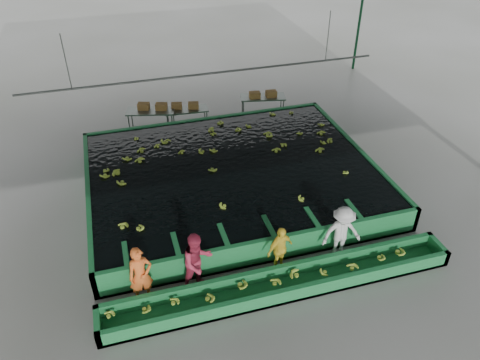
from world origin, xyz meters
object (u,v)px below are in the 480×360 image
object	(u,v)px
worker_a	(141,275)
box_stack_mid	(185,108)
worker_c	(280,249)
box_stack_right	(263,97)
box_stack_left	(153,109)
worker_b	(197,262)
flotation_tank	(232,177)
packing_table_left	(152,120)
sorting_trough	(282,284)
packing_table_mid	(187,118)
packing_table_right	(263,106)
worker_d	(342,233)

from	to	relation	value
worker_a	box_stack_mid	distance (m)	9.91
worker_a	worker_c	size ratio (longest dim) A/B	1.16
box_stack_mid	box_stack_right	distance (m)	3.58
worker_a	box_stack_left	world-z (taller)	worker_a
worker_a	worker_b	distance (m)	1.52
flotation_tank	packing_table_left	world-z (taller)	packing_table_left
sorting_trough	packing_table_mid	world-z (taller)	packing_table_mid
sorting_trough	box_stack_right	xyz separation A→B (m)	(2.90, 10.24, 0.67)
flotation_tank	sorting_trough	world-z (taller)	flotation_tank
worker_a	box_stack_right	distance (m)	11.51
sorting_trough	packing_table_right	xyz separation A→B (m)	(2.93, 10.31, 0.21)
flotation_tank	packing_table_left	xyz separation A→B (m)	(-2.17, 5.21, 0.02)
sorting_trough	packing_table_mid	bearing A→B (deg)	93.65
worker_b	box_stack_mid	xyz separation A→B (m)	(1.50, 9.44, -0.09)
worker_a	worker_b	xyz separation A→B (m)	(1.52, 0.00, 0.05)
worker_c	packing_table_right	world-z (taller)	worker_c
worker_b	worker_d	xyz separation A→B (m)	(4.28, 0.00, -0.04)
worker_a	packing_table_mid	size ratio (longest dim) A/B	0.95
worker_b	worker_c	size ratio (longest dim) A/B	1.23
packing_table_mid	box_stack_mid	xyz separation A→B (m)	(-0.03, 0.09, 0.43)
packing_table_left	worker_d	bearing A→B (deg)	-65.81
worker_d	worker_c	bearing A→B (deg)	-174.29
worker_d	box_stack_mid	world-z (taller)	worker_d
worker_c	flotation_tank	bearing A→B (deg)	71.48
worker_c	packing_table_right	xyz separation A→B (m)	(2.72, 9.51, -0.31)
worker_a	box_stack_right	world-z (taller)	worker_a
box_stack_left	worker_b	bearing A→B (deg)	-90.68
box_stack_right	sorting_trough	bearing A→B (deg)	-105.84
packing_table_right	worker_c	bearing A→B (deg)	-105.99
box_stack_left	box_stack_right	distance (m)	4.97
flotation_tank	packing_table_right	distance (m)	5.97
box_stack_mid	worker_d	bearing A→B (deg)	-73.58
worker_b	worker_c	bearing A→B (deg)	-19.45
worker_d	box_stack_right	bearing A→B (deg)	90.89
packing_table_mid	box_stack_mid	distance (m)	0.44
packing_table_mid	flotation_tank	bearing A→B (deg)	-82.70
worker_c	box_stack_mid	xyz separation A→B (m)	(-0.87, 9.44, 0.09)
worker_c	box_stack_right	size ratio (longest dim) A/B	1.23
packing_table_right	box_stack_left	size ratio (longest dim) A/B	1.62
packing_table_mid	box_stack_left	bearing A→B (deg)	169.94
box_stack_left	box_stack_mid	bearing A→B (deg)	-6.53
packing_table_left	box_stack_mid	xyz separation A→B (m)	(1.49, -0.07, 0.39)
worker_d	box_stack_right	world-z (taller)	worker_d
worker_b	packing_table_left	world-z (taller)	worker_b
worker_a	box_stack_mid	world-z (taller)	worker_a
packing_table_left	sorting_trough	bearing A→B (deg)	-78.14
sorting_trough	worker_d	world-z (taller)	worker_d
packing_table_right	box_stack_mid	world-z (taller)	box_stack_mid
box_stack_mid	box_stack_right	xyz separation A→B (m)	(3.58, -0.01, 0.07)
worker_b	box_stack_mid	bearing A→B (deg)	61.53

